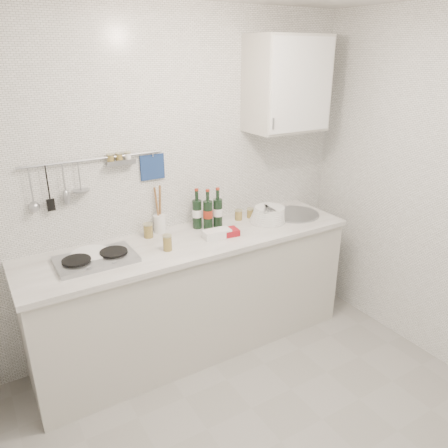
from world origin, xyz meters
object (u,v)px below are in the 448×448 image
Objects in this scene: plate_stack_sink at (268,215)px; utensil_crock at (160,221)px; wall_cabinet at (287,84)px; wine_bottles at (208,209)px; plate_stack_hob at (90,255)px.

utensil_crock is (-0.83, 0.24, 0.03)m from plate_stack_sink.
wine_bottles is at bearing 179.22° from wall_cabinet.
utensil_crock is at bearing 161.58° from wine_bottles.
utensil_crock is (-0.35, 0.11, -0.07)m from wine_bottles.
wine_bottles is 0.85× the size of utensil_crock.
plate_stack_hob is at bearing 177.38° from plate_stack_sink.
plate_stack_sink is at bearing -13.84° from wine_bottles.
wall_cabinet reaches higher than plate_stack_hob.
wine_bottles is (-0.49, 0.12, 0.10)m from plate_stack_sink.
wine_bottles is (0.92, 0.06, 0.14)m from plate_stack_hob.
wine_bottles is at bearing -18.42° from utensil_crock.
wall_cabinet is at bearing 1.64° from plate_stack_hob.
plate_stack_hob is 1.41m from plate_stack_sink.
wine_bottles reaches higher than plate_stack_hob.
utensil_crock is (-1.05, 0.12, -0.94)m from wall_cabinet.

